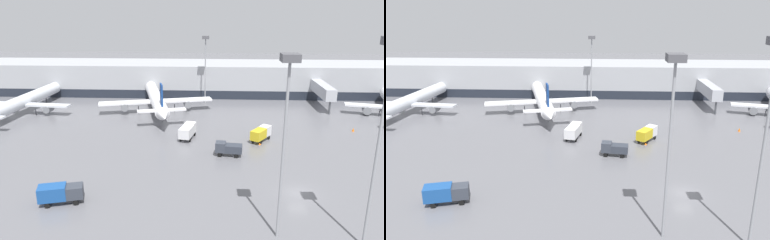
{
  "view_description": "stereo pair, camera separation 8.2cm",
  "coord_description": "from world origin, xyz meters",
  "views": [
    {
      "loc": [
        -12.5,
        -47.59,
        25.06
      ],
      "look_at": [
        -16.12,
        24.15,
        3.0
      ],
      "focal_mm": 35.0,
      "sensor_mm": 36.0,
      "label": 1
    },
    {
      "loc": [
        -12.41,
        -47.59,
        25.06
      ],
      "look_at": [
        -16.12,
        24.15,
        3.0
      ],
      "focal_mm": 35.0,
      "sensor_mm": 36.0,
      "label": 2
    }
  ],
  "objects": [
    {
      "name": "service_truck_3",
      "position": [
        -16.84,
        21.51,
        1.64
      ],
      "size": [
        3.25,
        5.93,
        2.71
      ],
      "rotation": [
        0.0,
        0.0,
        1.35
      ],
      "color": "silver",
      "rests_on": "ground_plane"
    },
    {
      "name": "parked_jet_2",
      "position": [
        -57.53,
        37.06,
        2.93
      ],
      "size": [
        23.76,
        39.02,
        8.61
      ],
      "rotation": [
        0.0,
        0.0,
        1.48
      ],
      "color": "silver",
      "rests_on": "ground_plane"
    },
    {
      "name": "traffic_cone_2",
      "position": [
        17.27,
        27.64,
        0.35
      ],
      "size": [
        0.51,
        0.51,
        0.71
      ],
      "color": "orange",
      "rests_on": "ground_plane"
    },
    {
      "name": "parked_jet_0",
      "position": [
        -25.65,
        40.22,
        3.22
      ],
      "size": [
        27.32,
        34.73,
        9.32
      ],
      "rotation": [
        0.0,
        0.0,
        1.81
      ],
      "color": "white",
      "rests_on": "ground_plane"
    },
    {
      "name": "ground_plane",
      "position": [
        0.0,
        0.0,
        0.0
      ],
      "size": [
        320.0,
        320.0,
        0.0
      ],
      "primitive_type": "plane",
      "color": "slate"
    },
    {
      "name": "apron_light_mast_1",
      "position": [
        -13.92,
        49.79,
        13.99
      ],
      "size": [
        1.8,
        1.8,
        17.64
      ],
      "color": "gray",
      "rests_on": "ground_plane"
    },
    {
      "name": "service_truck_0",
      "position": [
        -32.05,
        -4.42,
        1.57
      ],
      "size": [
        6.02,
        3.58,
        2.58
      ],
      "rotation": [
        0.0,
        0.0,
        0.27
      ],
      "color": "#19478C",
      "rests_on": "ground_plane"
    },
    {
      "name": "terminal_building",
      "position": [
        0.07,
        61.92,
        4.5
      ],
      "size": [
        160.0,
        30.39,
        9.0
      ],
      "color": "#9EA0A5",
      "rests_on": "ground_plane"
    },
    {
      "name": "apron_light_mast_3",
      "position": [
        -4.74,
        -10.51,
        15.99
      ],
      "size": [
        1.8,
        1.8,
        20.58
      ],
      "color": "gray",
      "rests_on": "ground_plane"
    },
    {
      "name": "service_truck_2",
      "position": [
        -2.67,
        20.81,
        1.6
      ],
      "size": [
        4.55,
        5.47,
        2.64
      ],
      "rotation": [
        0.0,
        0.0,
        0.97
      ],
      "color": "gold",
      "rests_on": "ground_plane"
    },
    {
      "name": "service_truck_1",
      "position": [
        -9.28,
        13.17,
        1.4
      ],
      "size": [
        4.79,
        2.54,
        2.38
      ],
      "rotation": [
        0.0,
        0.0,
        3.02
      ],
      "color": "#2D333D",
      "rests_on": "ground_plane"
    },
    {
      "name": "traffic_cone_1",
      "position": [
        -3.09,
        18.81,
        0.29
      ],
      "size": [
        0.49,
        0.49,
        0.59
      ],
      "color": "orange",
      "rests_on": "ground_plane"
    }
  ]
}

